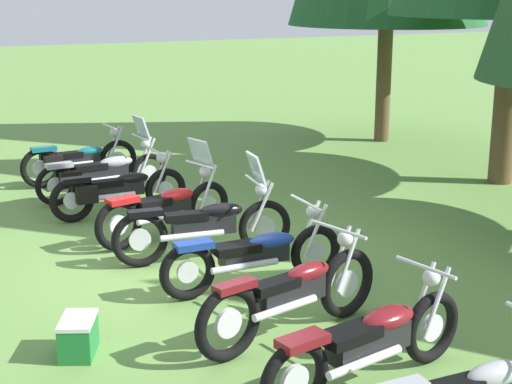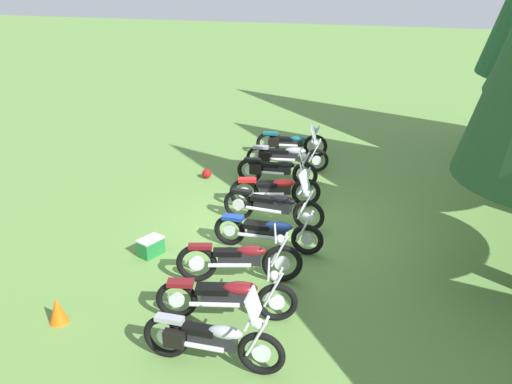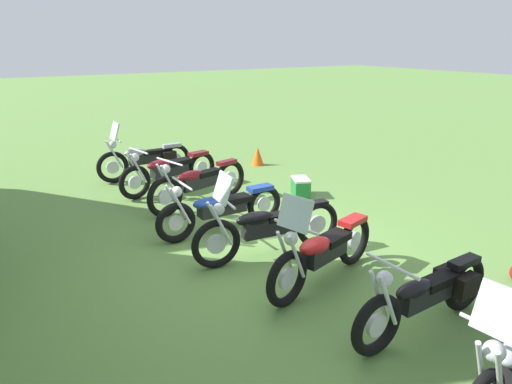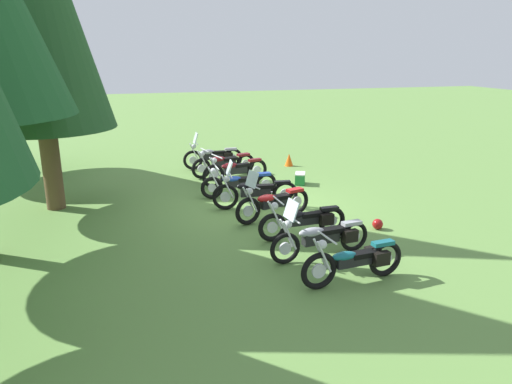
# 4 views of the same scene
# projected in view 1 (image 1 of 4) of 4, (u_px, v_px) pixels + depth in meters

# --- Properties ---
(ground_plane) EXTENTS (80.00, 80.00, 0.00)m
(ground_plane) POSITION_uv_depth(u_px,v_px,m) (198.00, 263.00, 10.12)
(ground_plane) COLOR #608C42
(motorcycle_0) EXTENTS (0.67, 2.18, 1.02)m
(motorcycle_0) POSITION_uv_depth(u_px,v_px,m) (78.00, 160.00, 14.09)
(motorcycle_0) COLOR black
(motorcycle_0) RESTS_ON ground_plane
(motorcycle_1) EXTENTS (0.74, 2.35, 1.35)m
(motorcycle_1) POSITION_uv_depth(u_px,v_px,m) (102.00, 172.00, 13.06)
(motorcycle_1) COLOR black
(motorcycle_1) RESTS_ON ground_plane
(motorcycle_2) EXTENTS (0.66, 2.19, 0.99)m
(motorcycle_2) POSITION_uv_depth(u_px,v_px,m) (117.00, 190.00, 12.05)
(motorcycle_2) COLOR black
(motorcycle_2) RESTS_ON ground_plane
(motorcycle_3) EXTENTS (0.83, 2.19, 1.37)m
(motorcycle_3) POSITION_uv_depth(u_px,v_px,m) (167.00, 207.00, 10.96)
(motorcycle_3) COLOR black
(motorcycle_3) RESTS_ON ground_plane
(motorcycle_4) EXTENTS (0.73, 2.42, 1.38)m
(motorcycle_4) POSITION_uv_depth(u_px,v_px,m) (207.00, 224.00, 10.12)
(motorcycle_4) COLOR black
(motorcycle_4) RESTS_ON ground_plane
(motorcycle_5) EXTENTS (0.76, 2.34, 0.99)m
(motorcycle_5) POSITION_uv_depth(u_px,v_px,m) (255.00, 254.00, 9.15)
(motorcycle_5) COLOR black
(motorcycle_5) RESTS_ON ground_plane
(motorcycle_6) EXTENTS (0.89, 2.34, 1.04)m
(motorcycle_6) POSITION_uv_depth(u_px,v_px,m) (293.00, 294.00, 7.86)
(motorcycle_6) COLOR black
(motorcycle_6) RESTS_ON ground_plane
(motorcycle_7) EXTENTS (0.80, 2.37, 1.01)m
(motorcycle_7) POSITION_uv_depth(u_px,v_px,m) (370.00, 341.00, 6.85)
(motorcycle_7) COLOR black
(motorcycle_7) RESTS_ON ground_plane
(picnic_cooler) EXTENTS (0.59, 0.49, 0.38)m
(picnic_cooler) POSITION_uv_depth(u_px,v_px,m) (78.00, 336.00, 7.55)
(picnic_cooler) COLOR #1E7233
(picnic_cooler) RESTS_ON ground_plane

